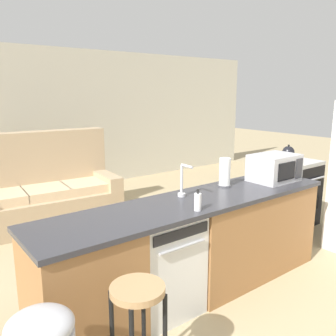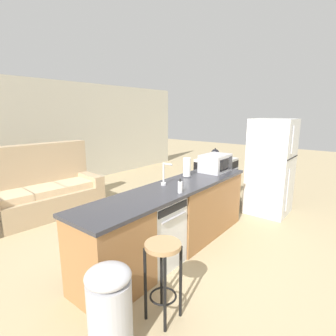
{
  "view_description": "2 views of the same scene",
  "coord_description": "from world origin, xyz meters",
  "px_view_note": "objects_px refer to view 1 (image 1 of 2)",
  "views": [
    {
      "loc": [
        -1.85,
        -2.21,
        1.82
      ],
      "look_at": [
        0.33,
        0.63,
        1.05
      ],
      "focal_mm": 38.0,
      "sensor_mm": 36.0,
      "label": 1
    },
    {
      "loc": [
        -2.47,
        -1.97,
        1.85
      ],
      "look_at": [
        0.55,
        0.42,
        1.02
      ],
      "focal_mm": 28.0,
      "sensor_mm": 36.0,
      "label": 2
    }
  ],
  "objects_px": {
    "stove_range": "(287,192)",
    "kettle": "(288,152)",
    "paper_towel_roll": "(225,173)",
    "soap_bottle": "(198,202)",
    "bar_stool": "(138,319)",
    "dishwasher": "(159,263)",
    "microwave": "(274,168)",
    "couch": "(43,195)"
  },
  "relations": [
    {
      "from": "paper_towel_roll",
      "to": "stove_range",
      "type": "bearing_deg",
      "value": 13.0
    },
    {
      "from": "stove_range",
      "to": "couch",
      "type": "relative_size",
      "value": 0.44
    },
    {
      "from": "soap_bottle",
      "to": "couch",
      "type": "relative_size",
      "value": 0.09
    },
    {
      "from": "kettle",
      "to": "bar_stool",
      "type": "bearing_deg",
      "value": -158.53
    },
    {
      "from": "dishwasher",
      "to": "soap_bottle",
      "type": "xyz_separation_m",
      "value": [
        0.22,
        -0.23,
        0.55
      ]
    },
    {
      "from": "dishwasher",
      "to": "stove_range",
      "type": "height_order",
      "value": "stove_range"
    },
    {
      "from": "stove_range",
      "to": "kettle",
      "type": "height_order",
      "value": "kettle"
    },
    {
      "from": "paper_towel_roll",
      "to": "soap_bottle",
      "type": "relative_size",
      "value": 1.6
    },
    {
      "from": "stove_range",
      "to": "microwave",
      "type": "xyz_separation_m",
      "value": [
        -1.09,
        -0.55,
        0.59
      ]
    },
    {
      "from": "bar_stool",
      "to": "dishwasher",
      "type": "bearing_deg",
      "value": 46.31
    },
    {
      "from": "dishwasher",
      "to": "couch",
      "type": "bearing_deg",
      "value": 91.29
    },
    {
      "from": "soap_bottle",
      "to": "couch",
      "type": "bearing_deg",
      "value": 95.41
    },
    {
      "from": "paper_towel_roll",
      "to": "bar_stool",
      "type": "relative_size",
      "value": 0.38
    },
    {
      "from": "kettle",
      "to": "soap_bottle",
      "type": "bearing_deg",
      "value": -160.41
    },
    {
      "from": "stove_range",
      "to": "dishwasher",
      "type": "bearing_deg",
      "value": -168.09
    },
    {
      "from": "bar_stool",
      "to": "kettle",
      "type": "bearing_deg",
      "value": 21.47
    },
    {
      "from": "soap_bottle",
      "to": "kettle",
      "type": "xyz_separation_m",
      "value": [
        2.55,
        0.91,
        0.01
      ]
    },
    {
      "from": "dishwasher",
      "to": "couch",
      "type": "xyz_separation_m",
      "value": [
        -0.06,
        2.71,
        -0.03
      ]
    },
    {
      "from": "microwave",
      "to": "bar_stool",
      "type": "bearing_deg",
      "value": -162.93
    },
    {
      "from": "soap_bottle",
      "to": "bar_stool",
      "type": "bearing_deg",
      "value": -153.13
    },
    {
      "from": "soap_bottle",
      "to": "bar_stool",
      "type": "distance_m",
      "value": 1.04
    },
    {
      "from": "bar_stool",
      "to": "paper_towel_roll",
      "type": "bearing_deg",
      "value": 27.74
    },
    {
      "from": "stove_range",
      "to": "microwave",
      "type": "relative_size",
      "value": 1.8
    },
    {
      "from": "soap_bottle",
      "to": "stove_range",
      "type": "bearing_deg",
      "value": 18.07
    },
    {
      "from": "dishwasher",
      "to": "kettle",
      "type": "height_order",
      "value": "kettle"
    },
    {
      "from": "soap_bottle",
      "to": "microwave",
      "type": "bearing_deg",
      "value": 10.01
    },
    {
      "from": "kettle",
      "to": "microwave",
      "type": "bearing_deg",
      "value": -151.67
    },
    {
      "from": "soap_bottle",
      "to": "bar_stool",
      "type": "relative_size",
      "value": 0.24
    },
    {
      "from": "stove_range",
      "to": "kettle",
      "type": "xyz_separation_m",
      "value": [
        0.17,
        0.13,
        0.53
      ]
    },
    {
      "from": "stove_range",
      "to": "kettle",
      "type": "relative_size",
      "value": 4.39
    },
    {
      "from": "paper_towel_roll",
      "to": "kettle",
      "type": "xyz_separation_m",
      "value": [
        1.84,
        0.52,
        -0.05
      ]
    },
    {
      "from": "dishwasher",
      "to": "kettle",
      "type": "xyz_separation_m",
      "value": [
        2.77,
        0.68,
        0.56
      ]
    },
    {
      "from": "stove_range",
      "to": "soap_bottle",
      "type": "relative_size",
      "value": 5.11
    },
    {
      "from": "paper_towel_roll",
      "to": "soap_bottle",
      "type": "height_order",
      "value": "paper_towel_roll"
    },
    {
      "from": "paper_towel_roll",
      "to": "dishwasher",
      "type": "bearing_deg",
      "value": -170.06
    },
    {
      "from": "dishwasher",
      "to": "soap_bottle",
      "type": "distance_m",
      "value": 0.64
    },
    {
      "from": "paper_towel_roll",
      "to": "soap_bottle",
      "type": "xyz_separation_m",
      "value": [
        -0.72,
        -0.39,
        -0.07
      ]
    },
    {
      "from": "paper_towel_roll",
      "to": "bar_stool",
      "type": "xyz_separation_m",
      "value": [
        -1.56,
        -0.82,
        -0.5
      ]
    },
    {
      "from": "dishwasher",
      "to": "stove_range",
      "type": "xyz_separation_m",
      "value": [
        2.6,
        0.55,
        0.03
      ]
    },
    {
      "from": "stove_range",
      "to": "bar_stool",
      "type": "distance_m",
      "value": 3.45
    },
    {
      "from": "dishwasher",
      "to": "soap_bottle",
      "type": "bearing_deg",
      "value": -46.51
    },
    {
      "from": "soap_bottle",
      "to": "dishwasher",
      "type": "bearing_deg",
      "value": 133.49
    }
  ]
}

